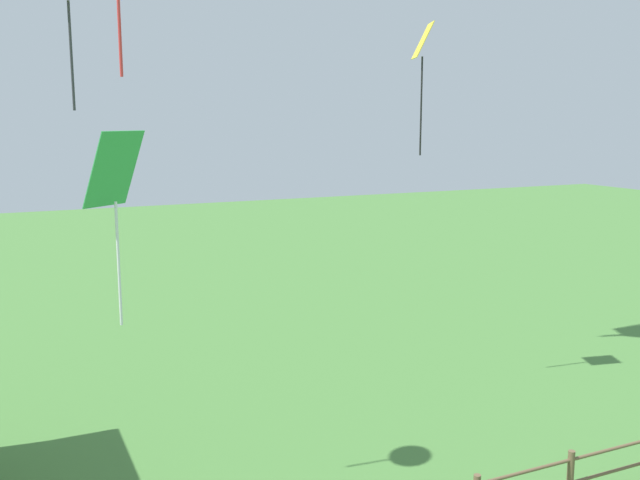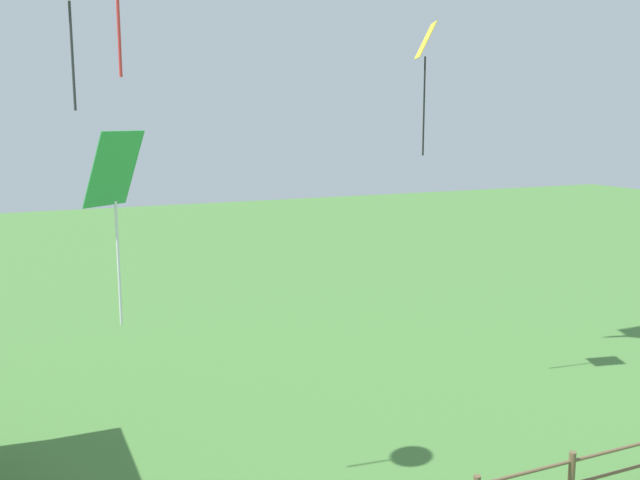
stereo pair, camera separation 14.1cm
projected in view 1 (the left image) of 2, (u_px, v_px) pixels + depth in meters
name	position (u px, v px, depth m)	size (l,w,h in m)	color
kite_green_diamond	(115.00, 185.00, 12.18)	(1.13, 1.04, 3.40)	green
kite_yellow_diamond	(422.00, 60.00, 19.70)	(0.72, 0.89, 3.64)	yellow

